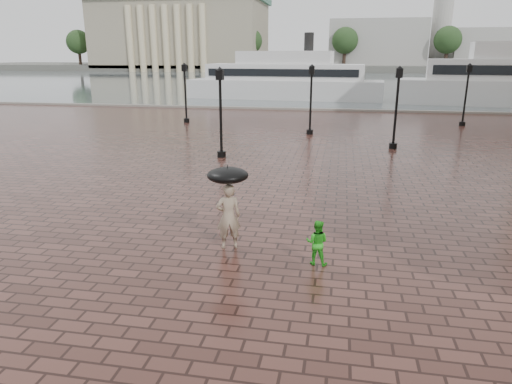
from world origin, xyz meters
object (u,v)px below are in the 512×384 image
at_px(street_lamps, 317,100).
at_px(ferry_near, 285,79).
at_px(child_pedestrian, 317,243).
at_px(adult_pedestrian, 228,216).

distance_m(street_lamps, ferry_near, 26.63).
xyz_separation_m(street_lamps, child_pedestrian, (1.18, -19.48, -1.74)).
bearing_deg(child_pedestrian, adult_pedestrian, -6.97).
bearing_deg(street_lamps, child_pedestrian, -86.52).
distance_m(adult_pedestrian, ferry_near, 45.18).
relative_size(child_pedestrian, ferry_near, 0.05).
distance_m(street_lamps, adult_pedestrian, 18.98).
distance_m(child_pedestrian, ferry_near, 46.07).
bearing_deg(street_lamps, ferry_near, 101.45).
xyz_separation_m(street_lamps, ferry_near, (-5.29, 26.10, -0.04)).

